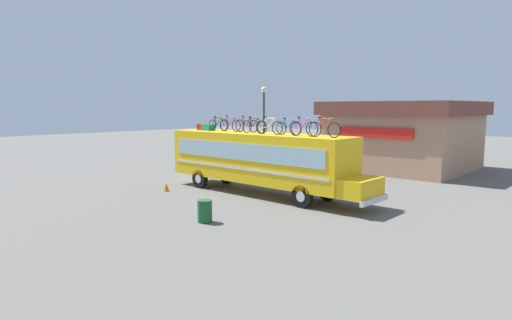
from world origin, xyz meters
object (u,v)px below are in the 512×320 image
object	(u,v)px
traffic_cone	(166,187)
rooftop_bicycle_3	(247,125)
luggage_bag_2	(208,127)
rooftop_bicycle_2	(230,125)
rooftop_bicycle_4	(254,126)
rooftop_bicycle_6	(289,128)
trash_bin	(205,211)
rooftop_bicycle_5	(270,127)
bus	(260,158)
rooftop_bicycle_8	(324,129)
luggage_bag_1	(203,127)
rooftop_bicycle_1	(218,125)
rooftop_bicycle_7	(303,128)
street_lamp	(264,118)

from	to	relation	value
traffic_cone	rooftop_bicycle_3	bearing A→B (deg)	47.96
luggage_bag_2	rooftop_bicycle_2	size ratio (longest dim) A/B	0.42
rooftop_bicycle_4	luggage_bag_2	bearing A→B (deg)	176.88
rooftop_bicycle_6	trash_bin	bearing A→B (deg)	-87.48
rooftop_bicycle_3	rooftop_bicycle_5	world-z (taller)	rooftop_bicycle_5
bus	rooftop_bicycle_8	size ratio (longest dim) A/B	7.19
luggage_bag_1	rooftop_bicycle_1	distance (m)	1.33
bus	rooftop_bicycle_2	size ratio (longest dim) A/B	7.59
rooftop_bicycle_2	rooftop_bicycle_7	size ratio (longest dim) A/B	0.98
rooftop_bicycle_1	rooftop_bicycle_3	distance (m)	2.29
rooftop_bicycle_2	trash_bin	xyz separation A→B (m)	(4.73, -6.05, -3.22)
rooftop_bicycle_4	rooftop_bicycle_8	size ratio (longest dim) A/B	0.97
rooftop_bicycle_7	rooftop_bicycle_3	bearing A→B (deg)	172.04
rooftop_bicycle_2	rooftop_bicycle_1	bearing A→B (deg)	176.86
luggage_bag_1	rooftop_bicycle_7	bearing A→B (deg)	-3.36
rooftop_bicycle_6	rooftop_bicycle_7	bearing A→B (deg)	-11.99
rooftop_bicycle_1	rooftop_bicycle_6	xyz separation A→B (m)	(5.58, -0.30, 0.00)
luggage_bag_1	rooftop_bicycle_2	bearing A→B (deg)	0.02
rooftop_bicycle_1	rooftop_bicycle_6	size ratio (longest dim) A/B	1.02
bus	rooftop_bicycle_7	bearing A→B (deg)	-4.86
rooftop_bicycle_8	rooftop_bicycle_5	bearing A→B (deg)	-179.94
rooftop_bicycle_3	rooftop_bicycle_5	size ratio (longest dim) A/B	1.01
rooftop_bicycle_4	trash_bin	world-z (taller)	rooftop_bicycle_4
luggage_bag_2	rooftop_bicycle_1	distance (m)	0.68
trash_bin	rooftop_bicycle_2	bearing A→B (deg)	128.02
rooftop_bicycle_4	rooftop_bicycle_5	bearing A→B (deg)	-3.36
rooftop_bicycle_2	traffic_cone	bearing A→B (deg)	-119.99
luggage_bag_1	trash_bin	world-z (taller)	luggage_bag_1
rooftop_bicycle_2	street_lamp	world-z (taller)	street_lamp
rooftop_bicycle_2	rooftop_bicycle_7	distance (m)	5.59
rooftop_bicycle_2	traffic_cone	size ratio (longest dim) A/B	3.59
luggage_bag_2	street_lamp	world-z (taller)	street_lamp
bus	rooftop_bicycle_3	size ratio (longest dim) A/B	7.29
trash_bin	rooftop_bicycle_6	bearing A→B (deg)	92.52
rooftop_bicycle_6	street_lamp	distance (m)	8.14
luggage_bag_2	rooftop_bicycle_3	world-z (taller)	rooftop_bicycle_3
rooftop_bicycle_7	rooftop_bicycle_6	bearing A→B (deg)	168.01
rooftop_bicycle_1	rooftop_bicycle_8	xyz separation A→B (m)	(7.87, -0.52, 0.03)
rooftop_bicycle_7	trash_bin	xyz separation A→B (m)	(-0.84, -5.58, -3.23)
luggage_bag_2	street_lamp	xyz separation A→B (m)	(-0.06, 5.14, 0.46)
luggage_bag_1	rooftop_bicycle_6	size ratio (longest dim) A/B	0.45
luggage_bag_2	rooftop_bicycle_1	size ratio (longest dim) A/B	0.42
rooftop_bicycle_3	trash_bin	world-z (taller)	rooftop_bicycle_3
rooftop_bicycle_2	rooftop_bicycle_8	bearing A→B (deg)	-3.91
rooftop_bicycle_4	rooftop_bicycle_8	world-z (taller)	rooftop_bicycle_8
rooftop_bicycle_1	rooftop_bicycle_4	bearing A→B (deg)	-7.83
traffic_cone	luggage_bag_2	bearing A→B (deg)	87.47
rooftop_bicycle_3	street_lamp	xyz separation A→B (m)	(-2.96, 4.81, 0.26)
luggage_bag_1	luggage_bag_2	bearing A→B (deg)	-14.52
luggage_bag_2	rooftop_bicycle_7	world-z (taller)	rooftop_bicycle_7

